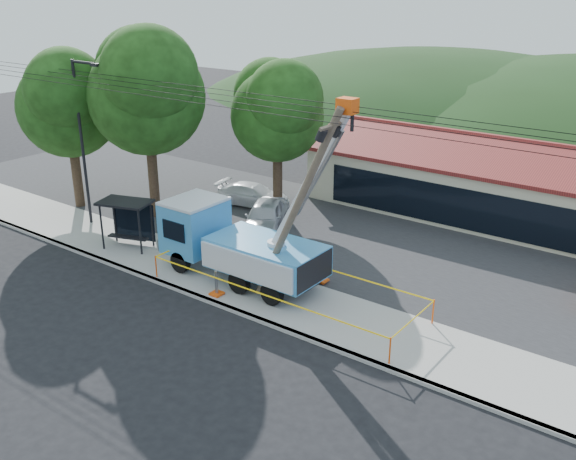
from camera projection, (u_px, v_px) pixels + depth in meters
The scene contains 17 objects.
ground at pixel (216, 340), 24.32m from camera, with size 120.00×120.00×0.00m, color black.
curb at pixel (251, 317), 25.86m from camera, with size 60.00×0.25×0.15m, color #AFADA4.
sidewalk at pixel (280, 299), 27.28m from camera, with size 60.00×4.00×0.15m, color #AFADA4.
parking_lot at pixel (373, 242), 33.27m from camera, with size 60.00×12.00×0.10m, color #28282B.
strip_mall at pixel (506, 186), 36.35m from camera, with size 22.50×8.53×4.67m.
streetlight at pixel (83, 132), 33.80m from camera, with size 2.13×0.22×9.00m.
tree_west_near at pixel (146, 85), 34.24m from camera, with size 7.56×6.72×10.80m.
tree_west_far at pixel (67, 98), 36.26m from camera, with size 6.84×6.08×9.48m.
tree_lot at pixel (277, 106), 35.68m from camera, with size 6.30×5.60×8.94m.
hill_west at pixel (444, 99), 73.79m from camera, with size 78.40×56.00×28.00m, color #183312.
power_lines at pixel (14, 135), 35.72m from camera, with size 60.00×1.42×8.54m.
utility_truck at pixel (236, 242), 28.56m from camera, with size 9.79×4.28×8.68m.
leaning_pole at pixel (299, 200), 24.83m from camera, with size 4.19×1.65×8.54m.
bus_shelter at pixel (128, 213), 31.93m from camera, with size 2.90×2.29×2.45m.
caution_tape at pixel (284, 282), 26.91m from camera, with size 11.94×3.59×1.04m.
car_silver at pixel (265, 233), 34.66m from camera, with size 1.96×4.86×1.66m, color #AFB2B7.
car_white at pixel (254, 207), 38.66m from camera, with size 1.86×4.56×1.32m, color white.
Camera 1 is at (14.82, -15.33, 12.71)m, focal length 40.00 mm.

